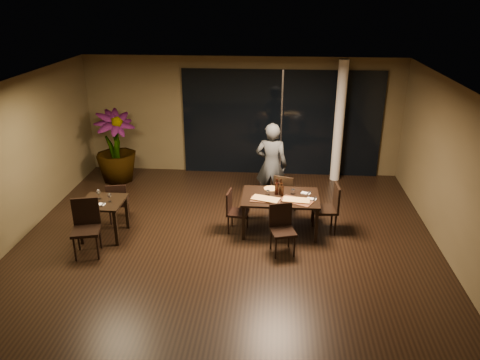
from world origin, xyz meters
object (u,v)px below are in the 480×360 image
(potted_plant, at_px, (116,147))
(bottle_b, at_px, (282,189))
(chair_main_far, at_px, (285,193))
(chair_side_near, at_px, (86,224))
(bottle_a, at_px, (277,187))
(chair_main_right, at_px, (330,206))
(chair_side_far, at_px, (118,201))
(main_table, at_px, (280,200))
(side_table, at_px, (103,207))
(bottle_c, at_px, (281,187))
(chair_main_left, at_px, (234,209))
(diner, at_px, (271,165))
(chair_main_near, at_px, (282,226))

(potted_plant, relative_size, bottle_b, 6.61)
(chair_main_far, relative_size, chair_side_near, 0.88)
(bottle_a, bearing_deg, potted_plant, 150.73)
(chair_main_right, relative_size, bottle_a, 2.96)
(chair_side_near, bearing_deg, chair_side_far, 68.31)
(main_table, relative_size, chair_main_right, 1.52)
(main_table, height_order, chair_side_near, chair_side_near)
(side_table, xyz_separation_m, potted_plant, (-0.67, 2.82, 0.27))
(chair_main_right, distance_m, chair_side_far, 4.29)
(potted_plant, xyz_separation_m, bottle_c, (4.07, -2.23, 0.02))
(chair_side_far, xyz_separation_m, chair_side_near, (-0.17, -1.21, 0.09))
(chair_main_left, bearing_deg, side_table, 107.18)
(potted_plant, bearing_deg, chair_main_far, -21.04)
(chair_side_far, bearing_deg, diner, -172.51)
(bottle_a, bearing_deg, chair_side_near, -160.44)
(side_table, bearing_deg, bottle_a, 10.02)
(chair_main_near, relative_size, chair_main_left, 1.08)
(chair_side_near, height_order, bottle_a, bottle_a)
(chair_main_far, height_order, chair_main_right, chair_main_right)
(chair_main_left, relative_size, chair_side_near, 0.82)
(chair_main_near, distance_m, bottle_c, 0.97)
(chair_main_right, bearing_deg, chair_side_far, -95.05)
(chair_main_far, distance_m, chair_main_right, 1.10)
(potted_plant, bearing_deg, diner, -16.35)
(main_table, relative_size, bottle_a, 4.50)
(diner, xyz_separation_m, bottle_a, (0.13, -1.10, -0.03))
(chair_side_far, bearing_deg, chair_side_near, 69.71)
(chair_side_far, relative_size, bottle_b, 3.24)
(diner, height_order, bottle_c, diner)
(chair_side_far, distance_m, potted_plant, 2.40)
(chair_main_left, relative_size, bottle_b, 3.15)
(chair_main_right, height_order, chair_side_near, chair_side_near)
(bottle_a, bearing_deg, bottle_c, 4.03)
(chair_main_near, distance_m, bottle_a, 0.97)
(chair_side_far, xyz_separation_m, diner, (3.11, 1.11, 0.46))
(chair_side_near, distance_m, diner, 4.04)
(bottle_b, bearing_deg, side_table, -171.26)
(side_table, distance_m, chair_side_far, 0.60)
(chair_main_left, bearing_deg, bottle_c, -71.31)
(chair_main_right, relative_size, chair_side_near, 0.95)
(main_table, distance_m, chair_side_far, 3.32)
(chair_side_near, height_order, diner, diner)
(main_table, xyz_separation_m, bottle_c, (0.00, 0.09, 0.24))
(diner, distance_m, potted_plant, 4.03)
(chair_side_near, bearing_deg, chair_main_left, 8.45)
(chair_main_left, height_order, bottle_c, bottle_c)
(side_table, xyz_separation_m, bottle_c, (3.40, 0.59, 0.29))
(bottle_a, bearing_deg, diner, 96.64)
(diner, distance_m, bottle_c, 1.12)
(chair_main_near, distance_m, potted_plant, 5.16)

